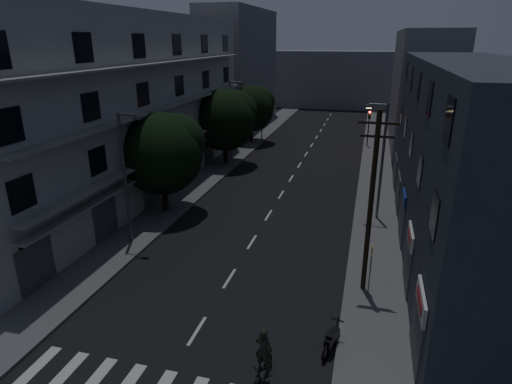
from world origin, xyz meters
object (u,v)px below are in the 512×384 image
at_px(utility_pole, 371,201).
at_px(bus_stop_sign, 371,261).
at_px(motorcycle, 331,340).
at_px(cyclist, 264,363).

height_order(utility_pole, bus_stop_sign, utility_pole).
distance_m(bus_stop_sign, motorcycle, 4.99).
bearing_deg(utility_pole, cyclist, -115.42).
relative_size(utility_pole, motorcycle, 4.75).
height_order(bus_stop_sign, cyclist, bus_stop_sign).
distance_m(bus_stop_sign, cyclist, 7.84).
xyz_separation_m(utility_pole, cyclist, (-3.41, -7.17, -4.10)).
xyz_separation_m(bus_stop_sign, cyclist, (-3.68, -6.84, -1.12)).
height_order(utility_pole, cyclist, utility_pole).
bearing_deg(cyclist, utility_pole, 72.41).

